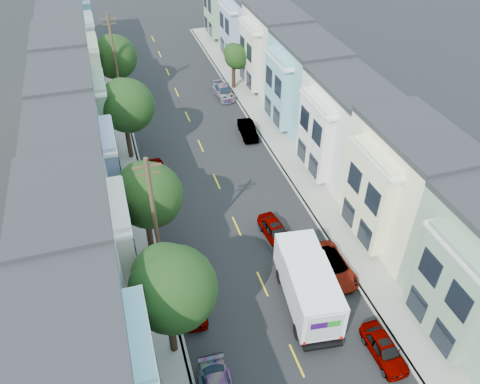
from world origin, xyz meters
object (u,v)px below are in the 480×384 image
object	(u,v)px
utility_pole_far	(116,63)
parked_right_b	(333,266)
tree_b	(171,290)
parked_left_c	(193,304)
parked_right_d	(224,92)
parked_right_c	(248,130)
lead_sedan	(275,231)
tree_d	(126,106)
utility_pole_near	(156,227)
parked_right_a	(384,349)
tree_e	(114,57)
tree_c	(148,196)
tree_far_r	(236,57)
parked_left_d	(157,176)
fedex_truck	(307,284)

from	to	relation	value
utility_pole_far	parked_right_b	bearing A→B (deg)	-68.52
tree_b	parked_left_c	size ratio (longest dim) A/B	1.94
parked_right_b	parked_right_d	distance (m)	27.82
utility_pole_far	parked_right_c	size ratio (longest dim) A/B	2.60
lead_sedan	parked_right_c	xyz separation A→B (m)	(2.52, 14.50, -0.02)
tree_b	tree_d	world-z (taller)	tree_b
utility_pole_far	parked_right_d	distance (m)	12.10
tree_d	parked_right_c	distance (m)	12.12
tree_b	utility_pole_near	distance (m)	5.22
tree_b	lead_sedan	size ratio (longest dim) A/B	1.88
parked_right_d	parked_right_b	bearing A→B (deg)	-94.09
tree_b	parked_right_a	distance (m)	12.75
utility_pole_near	parked_right_b	bearing A→B (deg)	-12.42
tree_e	parked_right_a	bearing A→B (deg)	-73.45
tree_b	parked_right_c	xyz separation A→B (m)	(11.20, 21.67, -4.65)
tree_c	tree_e	world-z (taller)	tree_c
tree_far_r	utility_pole_near	bearing A→B (deg)	-115.96
tree_e	utility_pole_near	size ratio (longest dim) A/B	0.71
utility_pole_near	parked_right_a	world-z (taller)	utility_pole_near
tree_c	utility_pole_near	world-z (taller)	utility_pole_near
tree_e	parked_right_a	size ratio (longest dim) A/B	1.85
tree_c	parked_right_a	size ratio (longest dim) A/B	1.88
tree_d	utility_pole_far	size ratio (longest dim) A/B	0.76
tree_c	lead_sedan	xyz separation A→B (m)	(8.69, -1.47, -4.27)
tree_b	utility_pole_far	bearing A→B (deg)	90.00
tree_e	parked_right_d	bearing A→B (deg)	-16.07
tree_c	parked_left_c	distance (m)	7.65
parked_left_d	parked_right_a	bearing A→B (deg)	-63.59
tree_d	fedex_truck	bearing A→B (deg)	-67.55
tree_c	lead_sedan	distance (m)	9.79
tree_e	lead_sedan	xyz separation A→B (m)	(8.69, -26.64, -4.06)
tree_b	parked_left_c	xyz separation A→B (m)	(1.40, 2.45, -4.65)
fedex_truck	lead_sedan	distance (m)	6.41
utility_pole_far	tree_e	bearing A→B (deg)	90.04
tree_far_r	parked_left_d	size ratio (longest dim) A/B	1.12
parked_left_c	parked_right_b	distance (m)	9.80
tree_b	parked_left_c	distance (m)	5.44
utility_pole_near	parked_left_d	distance (m)	12.27
parked_left_d	parked_right_c	distance (m)	11.04
parked_left_d	parked_right_a	world-z (taller)	parked_left_d
fedex_truck	parked_right_d	xyz separation A→B (m)	(2.81, 29.70, -1.24)
tree_c	parked_right_d	distance (m)	25.01
tree_b	tree_d	xyz separation A→B (m)	(0.00, 21.18, -0.04)
parked_left_c	utility_pole_near	bearing A→B (deg)	121.75
tree_c	parked_right_c	world-z (taller)	tree_c
tree_c	tree_d	bearing A→B (deg)	90.00
tree_d	parked_right_d	size ratio (longest dim) A/B	1.84
utility_pole_far	parked_right_b	xyz separation A→B (m)	(11.20, -28.47, -4.51)
parked_left_c	parked_right_c	bearing A→B (deg)	67.91
utility_pole_near	parked_right_b	world-z (taller)	utility_pole_near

